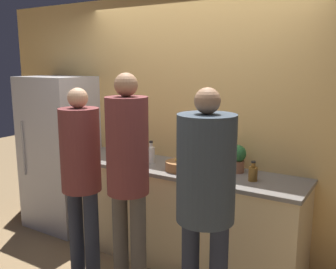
{
  "coord_description": "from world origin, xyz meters",
  "views": [
    {
      "loc": [
        1.71,
        -2.63,
        1.93
      ],
      "look_at": [
        0.0,
        0.14,
        1.3
      ],
      "focal_mm": 40.0,
      "sensor_mm": 36.0,
      "label": 1
    }
  ],
  "objects_px": {
    "refrigerator": "(60,153)",
    "bottle_clear": "(151,154)",
    "fruit_bowl": "(180,166)",
    "utensil_crock": "(133,148)",
    "person_center": "(128,167)",
    "potted_plant": "(238,158)",
    "person_right": "(206,187)",
    "cup_white": "(201,163)",
    "bottle_amber": "(253,173)",
    "person_left": "(81,168)"
  },
  "relations": [
    {
      "from": "refrigerator",
      "to": "bottle_clear",
      "type": "xyz_separation_m",
      "value": [
        1.29,
        0.01,
        0.15
      ]
    },
    {
      "from": "utensil_crock",
      "to": "bottle_clear",
      "type": "relative_size",
      "value": 1.31
    },
    {
      "from": "bottle_clear",
      "to": "fruit_bowl",
      "type": "bearing_deg",
      "value": -13.27
    },
    {
      "from": "person_left",
      "to": "bottle_clear",
      "type": "distance_m",
      "value": 0.75
    },
    {
      "from": "fruit_bowl",
      "to": "person_left",
      "type": "bearing_deg",
      "value": -136.24
    },
    {
      "from": "person_right",
      "to": "person_left",
      "type": "bearing_deg",
      "value": 177.58
    },
    {
      "from": "refrigerator",
      "to": "person_center",
      "type": "distance_m",
      "value": 1.68
    },
    {
      "from": "bottle_clear",
      "to": "cup_white",
      "type": "relative_size",
      "value": 2.76
    },
    {
      "from": "person_left",
      "to": "person_right",
      "type": "distance_m",
      "value": 1.23
    },
    {
      "from": "refrigerator",
      "to": "bottle_amber",
      "type": "xyz_separation_m",
      "value": [
        2.35,
        -0.03,
        0.13
      ]
    },
    {
      "from": "refrigerator",
      "to": "fruit_bowl",
      "type": "relative_size",
      "value": 6.59
    },
    {
      "from": "person_left",
      "to": "bottle_amber",
      "type": "xyz_separation_m",
      "value": [
        1.32,
        0.66,
        -0.01
      ]
    },
    {
      "from": "person_right",
      "to": "bottle_clear",
      "type": "height_order",
      "value": "person_right"
    },
    {
      "from": "person_center",
      "to": "potted_plant",
      "type": "relative_size",
      "value": 7.4
    },
    {
      "from": "bottle_amber",
      "to": "potted_plant",
      "type": "height_order",
      "value": "potted_plant"
    },
    {
      "from": "refrigerator",
      "to": "person_right",
      "type": "bearing_deg",
      "value": -18.25
    },
    {
      "from": "person_right",
      "to": "potted_plant",
      "type": "relative_size",
      "value": 7.06
    },
    {
      "from": "bottle_clear",
      "to": "person_center",
      "type": "bearing_deg",
      "value": -70.67
    },
    {
      "from": "fruit_bowl",
      "to": "utensil_crock",
      "type": "distance_m",
      "value": 0.77
    },
    {
      "from": "potted_plant",
      "to": "person_right",
      "type": "bearing_deg",
      "value": -82.58
    },
    {
      "from": "person_left",
      "to": "cup_white",
      "type": "height_order",
      "value": "person_left"
    },
    {
      "from": "cup_white",
      "to": "utensil_crock",
      "type": "bearing_deg",
      "value": 176.68
    },
    {
      "from": "fruit_bowl",
      "to": "bottle_clear",
      "type": "height_order",
      "value": "bottle_clear"
    },
    {
      "from": "refrigerator",
      "to": "person_left",
      "type": "height_order",
      "value": "refrigerator"
    },
    {
      "from": "fruit_bowl",
      "to": "utensil_crock",
      "type": "relative_size",
      "value": 0.94
    },
    {
      "from": "bottle_amber",
      "to": "potted_plant",
      "type": "relative_size",
      "value": 0.68
    },
    {
      "from": "person_center",
      "to": "cup_white",
      "type": "relative_size",
      "value": 23.43
    },
    {
      "from": "refrigerator",
      "to": "utensil_crock",
      "type": "height_order",
      "value": "refrigerator"
    },
    {
      "from": "person_center",
      "to": "bottle_amber",
      "type": "bearing_deg",
      "value": 38.22
    },
    {
      "from": "refrigerator",
      "to": "person_center",
      "type": "bearing_deg",
      "value": -23.75
    },
    {
      "from": "bottle_amber",
      "to": "bottle_clear",
      "type": "height_order",
      "value": "bottle_clear"
    },
    {
      "from": "utensil_crock",
      "to": "person_center",
      "type": "bearing_deg",
      "value": -55.53
    },
    {
      "from": "person_right",
      "to": "potted_plant",
      "type": "distance_m",
      "value": 0.9
    },
    {
      "from": "person_left",
      "to": "person_center",
      "type": "xyz_separation_m",
      "value": [
        0.5,
        0.02,
        0.08
      ]
    },
    {
      "from": "refrigerator",
      "to": "bottle_clear",
      "type": "height_order",
      "value": "refrigerator"
    },
    {
      "from": "person_right",
      "to": "cup_white",
      "type": "distance_m",
      "value": 0.99
    },
    {
      "from": "person_right",
      "to": "cup_white",
      "type": "relative_size",
      "value": 22.38
    },
    {
      "from": "utensil_crock",
      "to": "potted_plant",
      "type": "relative_size",
      "value": 1.14
    },
    {
      "from": "potted_plant",
      "to": "bottle_amber",
      "type": "bearing_deg",
      "value": -39.86
    },
    {
      "from": "bottle_amber",
      "to": "cup_white",
      "type": "relative_size",
      "value": 2.16
    },
    {
      "from": "bottle_amber",
      "to": "potted_plant",
      "type": "bearing_deg",
      "value": 140.14
    },
    {
      "from": "person_left",
      "to": "bottle_amber",
      "type": "height_order",
      "value": "person_left"
    },
    {
      "from": "person_center",
      "to": "person_right",
      "type": "distance_m",
      "value": 0.73
    },
    {
      "from": "person_left",
      "to": "person_center",
      "type": "distance_m",
      "value": 0.51
    },
    {
      "from": "refrigerator",
      "to": "bottle_clear",
      "type": "distance_m",
      "value": 1.3
    },
    {
      "from": "utensil_crock",
      "to": "bottle_amber",
      "type": "xyz_separation_m",
      "value": [
        1.4,
        -0.2,
        -0.01
      ]
    },
    {
      "from": "person_center",
      "to": "person_right",
      "type": "xyz_separation_m",
      "value": [
        0.73,
        -0.07,
        -0.01
      ]
    },
    {
      "from": "fruit_bowl",
      "to": "utensil_crock",
      "type": "bearing_deg",
      "value": 160.82
    },
    {
      "from": "person_center",
      "to": "bottle_clear",
      "type": "xyz_separation_m",
      "value": [
        -0.24,
        0.68,
        -0.07
      ]
    },
    {
      "from": "utensil_crock",
      "to": "person_left",
      "type": "bearing_deg",
      "value": -84.58
    }
  ]
}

